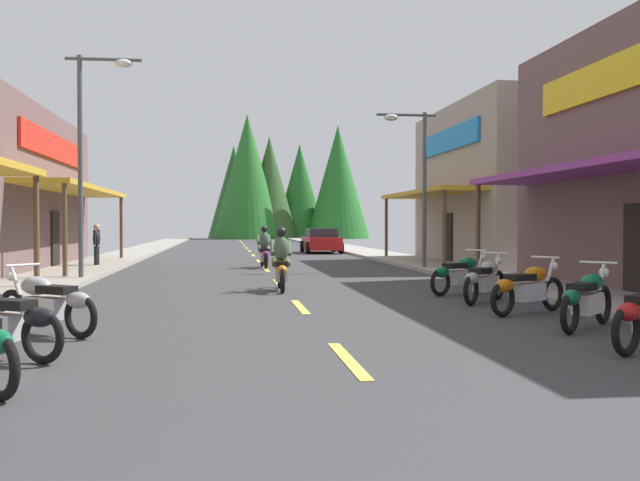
% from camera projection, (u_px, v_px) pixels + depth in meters
% --- Properties ---
extents(ground, '(10.32, 98.12, 0.10)m').
position_uv_depth(ground, '(256.00, 260.00, 34.57)').
color(ground, '#38383A').
extents(sidewalk_left, '(2.52, 98.12, 0.12)m').
position_uv_depth(sidewalk_left, '(117.00, 258.00, 33.73)').
color(sidewalk_left, gray).
rests_on(sidewalk_left, ground).
extents(sidewalk_right, '(2.52, 98.12, 0.12)m').
position_uv_depth(sidewalk_right, '(388.00, 256.00, 35.40)').
color(sidewalk_right, '#9E9991').
rests_on(sidewalk_right, ground).
extents(centerline_dashes, '(0.16, 73.61, 0.01)m').
position_uv_depth(centerline_dashes, '(253.00, 255.00, 37.94)').
color(centerline_dashes, '#E0C64C').
rests_on(centerline_dashes, ground).
extents(storefront_right_far, '(8.10, 10.58, 6.52)m').
position_uv_depth(storefront_right_far, '(521.00, 185.00, 30.30)').
color(storefront_right_far, gray).
rests_on(storefront_right_far, ground).
extents(streetlamp_left, '(2.13, 0.30, 6.45)m').
position_uv_depth(streetlamp_left, '(92.00, 135.00, 20.79)').
color(streetlamp_left, '#474C51').
rests_on(streetlamp_left, ground).
extents(streetlamp_right, '(2.13, 0.30, 5.59)m').
position_uv_depth(streetlamp_right, '(415.00, 166.00, 25.71)').
color(streetlamp_right, '#474C51').
rests_on(streetlamp_right, ground).
extents(motorcycle_parked_right_2, '(1.62, 1.54, 1.04)m').
position_uv_depth(motorcycle_parked_right_2, '(587.00, 298.00, 11.32)').
color(motorcycle_parked_right_2, black).
rests_on(motorcycle_parked_right_2, ground).
extents(motorcycle_parked_right_3, '(1.89, 1.18, 1.04)m').
position_uv_depth(motorcycle_parked_right_3, '(528.00, 287.00, 13.25)').
color(motorcycle_parked_right_3, black).
rests_on(motorcycle_parked_right_3, ground).
extents(motorcycle_parked_right_4, '(1.50, 1.66, 1.04)m').
position_uv_depth(motorcycle_parked_right_4, '(485.00, 279.00, 15.14)').
color(motorcycle_parked_right_4, black).
rests_on(motorcycle_parked_right_4, ground).
extents(motorcycle_parked_right_5, '(1.87, 1.21, 1.04)m').
position_uv_depth(motorcycle_parked_right_5, '(461.00, 274.00, 16.91)').
color(motorcycle_parked_right_5, black).
rests_on(motorcycle_parked_right_5, ground).
extents(motorcycle_parked_left_3, '(1.75, 1.39, 1.04)m').
position_uv_depth(motorcycle_parked_left_3, '(47.00, 302.00, 10.75)').
color(motorcycle_parked_left_3, black).
rests_on(motorcycle_parked_left_3, ground).
extents(rider_cruising_lead, '(0.60, 2.14, 1.57)m').
position_uv_depth(rider_cruising_lead, '(281.00, 264.00, 17.83)').
color(rider_cruising_lead, black).
rests_on(rider_cruising_lead, ground).
extents(rider_cruising_trailing, '(0.60, 2.14, 1.57)m').
position_uv_depth(rider_cruising_trailing, '(264.00, 250.00, 27.18)').
color(rider_cruising_trailing, black).
rests_on(rider_cruising_trailing, ground).
extents(pedestrian_by_shop, '(0.31, 0.56, 1.64)m').
position_uv_depth(pedestrian_by_shop, '(97.00, 243.00, 27.04)').
color(pedestrian_by_shop, black).
rests_on(pedestrian_by_shop, ground).
extents(parked_car_curbside, '(2.07, 4.30, 1.40)m').
position_uv_depth(parked_car_curbside, '(321.00, 241.00, 41.28)').
color(parked_car_curbside, '#B21919').
rests_on(parked_car_curbside, ground).
extents(treeline_backdrop, '(18.19, 11.82, 13.78)m').
position_uv_depth(treeline_backdrop, '(278.00, 184.00, 82.18)').
color(treeline_backdrop, '#2C4E23').
rests_on(treeline_backdrop, ground).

